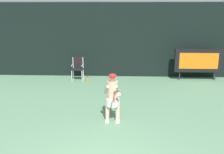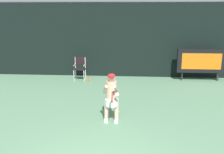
{
  "view_description": "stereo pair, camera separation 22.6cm",
  "coord_description": "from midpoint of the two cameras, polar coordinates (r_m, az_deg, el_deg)",
  "views": [
    {
      "loc": [
        0.47,
        -4.14,
        3.15
      ],
      "look_at": [
        0.11,
        4.12,
        1.05
      ],
      "focal_mm": 40.93,
      "sensor_mm": 36.0,
      "label": 1
    },
    {
      "loc": [
        0.7,
        -4.13,
        3.15
      ],
      "look_at": [
        0.11,
        4.12,
        1.05
      ],
      "focal_mm": 40.93,
      "sensor_mm": 36.0,
      "label": 2
    }
  ],
  "objects": [
    {
      "name": "backdrop_screen",
      "position": [
        12.72,
        1.45,
        8.2
      ],
      "size": [
        18.0,
        0.12,
        3.66
      ],
      "color": "black",
      "rests_on": "ground"
    },
    {
      "name": "scoreboard",
      "position": [
        12.65,
        19.75,
        3.37
      ],
      "size": [
        2.2,
        0.21,
        1.5
      ],
      "color": "black",
      "rests_on": "ground"
    },
    {
      "name": "umpire_chair",
      "position": [
        12.23,
        -6.68,
        2.2
      ],
      "size": [
        0.52,
        0.44,
        1.08
      ],
      "color": "white",
      "rests_on": "ground"
    },
    {
      "name": "water_bottle",
      "position": [
        11.95,
        -4.53,
        -0.47
      ],
      "size": [
        0.07,
        0.07,
        0.27
      ],
      "color": "orange",
      "rests_on": "ground"
    },
    {
      "name": "tennis_player",
      "position": [
        7.44,
        0.75,
        -4.25
      ],
      "size": [
        0.53,
        0.6,
        1.46
      ],
      "color": "white",
      "rests_on": "ground"
    },
    {
      "name": "tennis_racket",
      "position": [
        6.82,
        1.02,
        -4.46
      ],
      "size": [
        0.03,
        0.6,
        0.31
      ],
      "rotation": [
        0.0,
        0.0,
        -0.06
      ],
      "color": "black"
    },
    {
      "name": "tennis_ball_loose",
      "position": [
        8.35,
        2.21,
        -7.69
      ],
      "size": [
        0.07,
        0.07,
        0.07
      ],
      "color": "#CCDB3D",
      "rests_on": "ground"
    }
  ]
}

